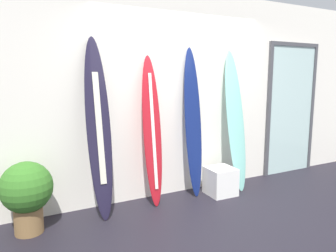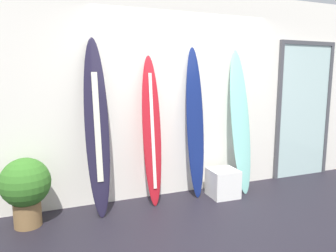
# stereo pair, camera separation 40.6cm
# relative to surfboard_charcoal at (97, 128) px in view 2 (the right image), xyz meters

# --- Properties ---
(ground) EXTENTS (8.00, 8.00, 0.04)m
(ground) POSITION_rel_surfboard_charcoal_xyz_m (1.26, -0.95, -1.06)
(ground) COLOR black
(wall_back) EXTENTS (7.20, 0.20, 2.80)m
(wall_back) POSITION_rel_surfboard_charcoal_xyz_m (1.26, 0.35, 0.36)
(wall_back) COLOR white
(wall_back) RESTS_ON ground
(surfboard_charcoal) EXTENTS (0.29, 0.47, 2.11)m
(surfboard_charcoal) POSITION_rel_surfboard_charcoal_xyz_m (0.00, 0.00, 0.00)
(surfboard_charcoal) COLOR #1E1A2F
(surfboard_charcoal) RESTS_ON ground
(surfboard_crimson) EXTENTS (0.26, 0.36, 1.92)m
(surfboard_crimson) POSITION_rel_surfboard_charcoal_xyz_m (0.70, 0.04, -0.10)
(surfboard_crimson) COLOR #B41722
(surfboard_crimson) RESTS_ON ground
(surfboard_navy) EXTENTS (0.26, 0.33, 2.04)m
(surfboard_navy) POSITION_rel_surfboard_charcoal_xyz_m (1.33, 0.08, -0.04)
(surfboard_navy) COLOR navy
(surfboard_navy) RESTS_ON ground
(surfboard_seafoam) EXTENTS (0.30, 0.44, 2.03)m
(surfboard_seafoam) POSITION_rel_surfboard_charcoal_xyz_m (2.02, 0.01, -0.05)
(surfboard_seafoam) COLOR #7DC5B8
(surfboard_seafoam) RESTS_ON ground
(display_block_left) EXTENTS (0.39, 0.39, 0.38)m
(display_block_left) POSITION_rel_surfboard_charcoal_xyz_m (1.67, -0.12, -0.85)
(display_block_left) COLOR white
(display_block_left) RESTS_ON ground
(glass_door) EXTENTS (1.09, 0.06, 2.20)m
(glass_door) POSITION_rel_surfboard_charcoal_xyz_m (3.39, 0.23, 0.09)
(glass_door) COLOR silver
(glass_door) RESTS_ON ground
(potted_plant) EXTENTS (0.54, 0.54, 0.77)m
(potted_plant) POSITION_rel_surfboard_charcoal_xyz_m (-0.80, -0.09, -0.59)
(potted_plant) COLOR olive
(potted_plant) RESTS_ON ground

